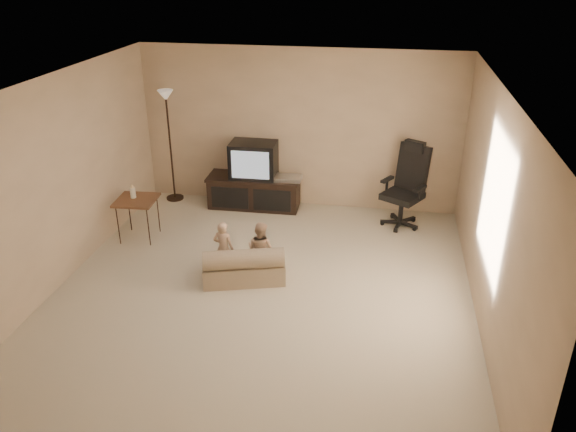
% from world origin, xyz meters
% --- Properties ---
extents(floor, '(5.50, 5.50, 0.00)m').
position_xyz_m(floor, '(0.00, 0.00, 0.00)').
color(floor, '#B8AC92').
rests_on(floor, ground).
extents(room_shell, '(5.50, 5.50, 5.50)m').
position_xyz_m(room_shell, '(0.00, 0.00, 1.52)').
color(room_shell, white).
rests_on(room_shell, floor).
extents(tv_stand, '(1.52, 0.59, 1.08)m').
position_xyz_m(tv_stand, '(-0.68, 2.49, 0.45)').
color(tv_stand, black).
rests_on(tv_stand, floor).
extents(office_chair, '(0.80, 0.81, 1.27)m').
position_xyz_m(office_chair, '(1.68, 2.25, 0.46)').
color(office_chair, black).
rests_on(office_chair, floor).
extents(side_table, '(0.58, 0.58, 0.82)m').
position_xyz_m(side_table, '(-2.06, 1.12, 0.59)').
color(side_table, brown).
rests_on(side_table, floor).
extents(floor_lamp, '(0.28, 0.28, 1.82)m').
position_xyz_m(floor_lamp, '(-2.07, 2.55, 1.33)').
color(floor_lamp, black).
rests_on(floor_lamp, floor).
extents(child_sofa, '(1.12, 0.83, 0.49)m').
position_xyz_m(child_sofa, '(-0.29, 0.25, 0.20)').
color(child_sofa, tan).
rests_on(child_sofa, floor).
extents(toddler_left, '(0.29, 0.23, 0.74)m').
position_xyz_m(toddler_left, '(-0.57, 0.35, 0.37)').
color(toddler_left, tan).
rests_on(toddler_left, floor).
extents(toddler_right, '(0.40, 0.30, 0.74)m').
position_xyz_m(toddler_right, '(-0.11, 0.41, 0.37)').
color(toddler_right, tan).
rests_on(toddler_right, floor).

